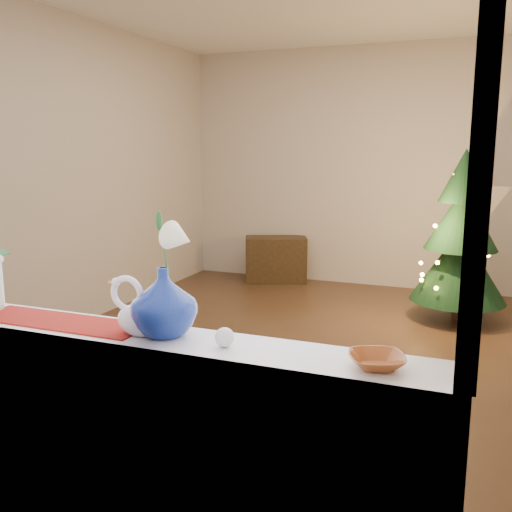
{
  "coord_description": "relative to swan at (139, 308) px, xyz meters",
  "views": [
    {
      "loc": [
        1.09,
        -4.04,
        1.57
      ],
      "look_at": [
        0.04,
        -1.4,
        1.04
      ],
      "focal_mm": 40.0,
      "sensor_mm": 36.0,
      "label": 1
    }
  ],
  "objects": [
    {
      "name": "windowsill",
      "position": [
        0.01,
        0.02,
        -0.12
      ],
      "size": [
        2.2,
        0.26,
        0.04
      ],
      "primitive_type": "cube",
      "color": "white",
      "rests_on": "window_apron"
    },
    {
      "name": "side_table",
      "position": [
        -1.14,
        4.64,
        -0.75
      ],
      "size": [
        0.8,
        0.6,
        0.54
      ],
      "primitive_type": "cube",
      "rotation": [
        0.0,
        0.0,
        0.39
      ],
      "color": "black",
      "rests_on": "ground"
    },
    {
      "name": "runner",
      "position": [
        -0.37,
        0.02,
        -0.1
      ],
      "size": [
        0.7,
        0.2,
        0.01
      ],
      "primitive_type": "cube",
      "color": "maroon",
      "rests_on": "windowsill"
    },
    {
      "name": "ground",
      "position": [
        0.01,
        2.39,
        -1.02
      ],
      "size": [
        5.0,
        5.0,
        0.0
      ],
      "primitive_type": "plane",
      "color": "#3D2619",
      "rests_on": "ground"
    },
    {
      "name": "swan",
      "position": [
        0.0,
        0.0,
        0.0
      ],
      "size": [
        0.25,
        0.16,
        0.2
      ],
      "primitive_type": null,
      "rotation": [
        0.0,
        0.0,
        -0.23
      ],
      "color": "white",
      "rests_on": "windowsill"
    },
    {
      "name": "lily",
      "position": [
        0.08,
        0.03,
        0.29
      ],
      "size": [
        0.16,
        0.09,
        0.21
      ],
      "primitive_type": null,
      "color": "white",
      "rests_on": "blue_vase"
    },
    {
      "name": "wall_back",
      "position": [
        0.01,
        4.89,
        0.33
      ],
      "size": [
        4.5,
        0.1,
        2.7
      ],
      "primitive_type": "cube",
      "color": "beige",
      "rests_on": "ground"
    },
    {
      "name": "wall_left",
      "position": [
        -2.24,
        2.39,
        0.33
      ],
      "size": [
        0.1,
        5.0,
        2.7
      ],
      "primitive_type": "cube",
      "color": "beige",
      "rests_on": "ground"
    },
    {
      "name": "window_frame",
      "position": [
        0.01,
        -0.08,
        0.68
      ],
      "size": [
        2.22,
        0.06,
        1.6
      ],
      "primitive_type": null,
      "color": "white",
      "rests_on": "windowsill"
    },
    {
      "name": "wall_front",
      "position": [
        0.01,
        -0.11,
        0.33
      ],
      "size": [
        4.5,
        0.1,
        2.7
      ],
      "primitive_type": "cube",
      "color": "beige",
      "rests_on": "ground"
    },
    {
      "name": "window_apron",
      "position": [
        0.01,
        -0.07,
        -0.58
      ],
      "size": [
        2.2,
        0.08,
        0.88
      ],
      "primitive_type": "cube",
      "color": "white",
      "rests_on": "ground"
    },
    {
      "name": "paperweight",
      "position": [
        0.33,
        0.0,
        -0.07
      ],
      "size": [
        0.08,
        0.08,
        0.07
      ],
      "primitive_type": "sphere",
      "rotation": [
        0.0,
        0.0,
        -0.3
      ],
      "color": "silver",
      "rests_on": "windowsill"
    },
    {
      "name": "blue_vase",
      "position": [
        0.08,
        0.03,
        0.04
      ],
      "size": [
        0.33,
        0.33,
        0.28
      ],
      "primitive_type": "imported",
      "rotation": [
        0.0,
        0.0,
        -0.27
      ],
      "color": "navy",
      "rests_on": "windowsill"
    },
    {
      "name": "amber_dish",
      "position": [
        0.84,
        0.0,
        -0.08
      ],
      "size": [
        0.19,
        0.19,
        0.04
      ],
      "primitive_type": "imported",
      "rotation": [
        0.0,
        0.0,
        0.36
      ],
      "color": "brown",
      "rests_on": "windowsill"
    },
    {
      "name": "xmas_tree",
      "position": [
        0.94,
        3.81,
        -0.23
      ],
      "size": [
        1.08,
        1.08,
        1.58
      ],
      "primitive_type": null,
      "rotation": [
        0.0,
        0.0,
        -0.31
      ],
      "color": "#0F311B",
      "rests_on": "ground"
    }
  ]
}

